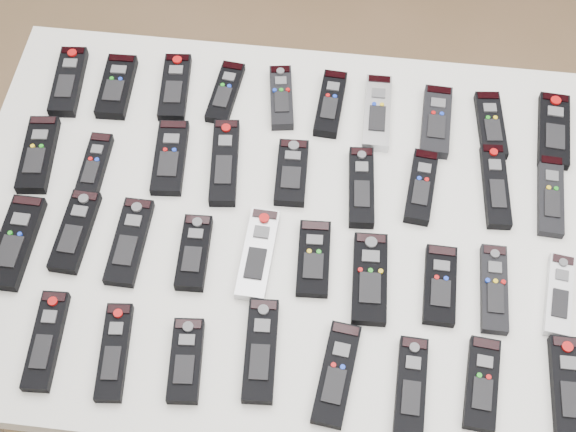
# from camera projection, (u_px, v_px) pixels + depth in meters

# --- Properties ---
(ground) EXTENTS (4.00, 4.00, 0.00)m
(ground) POSITION_uv_depth(u_px,v_px,m) (308.00, 330.00, 2.25)
(ground) COLOR olive
(ground) RESTS_ON ground
(table) EXTENTS (1.25, 0.88, 0.78)m
(table) POSITION_uv_depth(u_px,v_px,m) (288.00, 237.00, 1.57)
(table) COLOR white
(table) RESTS_ON ground
(remote_0) EXTENTS (0.07, 0.18, 0.02)m
(remote_0) POSITION_uv_depth(u_px,v_px,m) (68.00, 81.00, 1.69)
(remote_0) COLOR black
(remote_0) RESTS_ON table
(remote_1) EXTENTS (0.07, 0.16, 0.02)m
(remote_1) POSITION_uv_depth(u_px,v_px,m) (117.00, 86.00, 1.68)
(remote_1) COLOR black
(remote_1) RESTS_ON table
(remote_2) EXTENTS (0.07, 0.17, 0.02)m
(remote_2) POSITION_uv_depth(u_px,v_px,m) (175.00, 87.00, 1.68)
(remote_2) COLOR black
(remote_2) RESTS_ON table
(remote_3) EXTENTS (0.06, 0.16, 0.02)m
(remote_3) POSITION_uv_depth(u_px,v_px,m) (225.00, 92.00, 1.68)
(remote_3) COLOR black
(remote_3) RESTS_ON table
(remote_4) EXTENTS (0.07, 0.16, 0.02)m
(remote_4) POSITION_uv_depth(u_px,v_px,m) (281.00, 97.00, 1.67)
(remote_4) COLOR black
(remote_4) RESTS_ON table
(remote_5) EXTENTS (0.06, 0.16, 0.02)m
(remote_5) POSITION_uv_depth(u_px,v_px,m) (330.00, 104.00, 1.66)
(remote_5) COLOR black
(remote_5) RESTS_ON table
(remote_6) EXTENTS (0.06, 0.18, 0.02)m
(remote_6) POSITION_uv_depth(u_px,v_px,m) (377.00, 113.00, 1.65)
(remote_6) COLOR #B7B7BC
(remote_6) RESTS_ON table
(remote_7) EXTENTS (0.06, 0.17, 0.02)m
(remote_7) POSITION_uv_depth(u_px,v_px,m) (436.00, 121.00, 1.63)
(remote_7) COLOR black
(remote_7) RESTS_ON table
(remote_8) EXTENTS (0.07, 0.16, 0.02)m
(remote_8) POSITION_uv_depth(u_px,v_px,m) (491.00, 125.00, 1.63)
(remote_8) COLOR black
(remote_8) RESTS_ON table
(remote_9) EXTENTS (0.07, 0.18, 0.02)m
(remote_9) POSITION_uv_depth(u_px,v_px,m) (554.00, 130.00, 1.62)
(remote_9) COLOR black
(remote_9) RESTS_ON table
(remote_10) EXTENTS (0.08, 0.18, 0.02)m
(remote_10) POSITION_uv_depth(u_px,v_px,m) (38.00, 154.00, 1.59)
(remote_10) COLOR black
(remote_10) RESTS_ON table
(remote_11) EXTENTS (0.04, 0.15, 0.02)m
(remote_11) POSITION_uv_depth(u_px,v_px,m) (94.00, 167.00, 1.58)
(remote_11) COLOR black
(remote_11) RESTS_ON table
(remote_12) EXTENTS (0.07, 0.18, 0.02)m
(remote_12) POSITION_uv_depth(u_px,v_px,m) (170.00, 157.00, 1.59)
(remote_12) COLOR black
(remote_12) RESTS_ON table
(remote_13) EXTENTS (0.07, 0.20, 0.02)m
(remote_13) POSITION_uv_depth(u_px,v_px,m) (225.00, 162.00, 1.58)
(remote_13) COLOR black
(remote_13) RESTS_ON table
(remote_14) EXTENTS (0.06, 0.15, 0.02)m
(remote_14) POSITION_uv_depth(u_px,v_px,m) (292.00, 173.00, 1.57)
(remote_14) COLOR black
(remote_14) RESTS_ON table
(remote_15) EXTENTS (0.06, 0.18, 0.02)m
(remote_15) POSITION_uv_depth(u_px,v_px,m) (361.00, 187.00, 1.55)
(remote_15) COLOR black
(remote_15) RESTS_ON table
(remote_16) EXTENTS (0.06, 0.17, 0.02)m
(remote_16) POSITION_uv_depth(u_px,v_px,m) (421.00, 187.00, 1.55)
(remote_16) COLOR black
(remote_16) RESTS_ON table
(remote_17) EXTENTS (0.06, 0.19, 0.02)m
(remote_17) POSITION_uv_depth(u_px,v_px,m) (495.00, 186.00, 1.55)
(remote_17) COLOR black
(remote_17) RESTS_ON table
(remote_18) EXTENTS (0.05, 0.18, 0.02)m
(remote_18) POSITION_uv_depth(u_px,v_px,m) (551.00, 196.00, 1.54)
(remote_18) COLOR black
(remote_18) RESTS_ON table
(remote_19) EXTENTS (0.06, 0.19, 0.02)m
(remote_19) POSITION_uv_depth(u_px,v_px,m) (16.00, 242.00, 1.49)
(remote_19) COLOR black
(remote_19) RESTS_ON table
(remote_20) EXTENTS (0.06, 0.17, 0.02)m
(remote_20) POSITION_uv_depth(u_px,v_px,m) (75.00, 231.00, 1.50)
(remote_20) COLOR black
(remote_20) RESTS_ON table
(remote_21) EXTENTS (0.06, 0.18, 0.02)m
(remote_21) POSITION_uv_depth(u_px,v_px,m) (129.00, 242.00, 1.49)
(remote_21) COLOR black
(remote_21) RESTS_ON table
(remote_22) EXTENTS (0.06, 0.15, 0.02)m
(remote_22) POSITION_uv_depth(u_px,v_px,m) (194.00, 253.00, 1.47)
(remote_22) COLOR black
(remote_22) RESTS_ON table
(remote_23) EXTENTS (0.06, 0.19, 0.02)m
(remote_23) POSITION_uv_depth(u_px,v_px,m) (258.00, 254.00, 1.47)
(remote_23) COLOR #B7B7BC
(remote_23) RESTS_ON table
(remote_24) EXTENTS (0.07, 0.15, 0.02)m
(remote_24) POSITION_uv_depth(u_px,v_px,m) (314.00, 258.00, 1.47)
(remote_24) COLOR black
(remote_24) RESTS_ON table
(remote_25) EXTENTS (0.07, 0.18, 0.02)m
(remote_25) POSITION_uv_depth(u_px,v_px,m) (370.00, 278.00, 1.45)
(remote_25) COLOR black
(remote_25) RESTS_ON table
(remote_26) EXTENTS (0.06, 0.15, 0.02)m
(remote_26) POSITION_uv_depth(u_px,v_px,m) (440.00, 285.00, 1.44)
(remote_26) COLOR black
(remote_26) RESTS_ON table
(remote_27) EXTENTS (0.05, 0.17, 0.02)m
(remote_27) POSITION_uv_depth(u_px,v_px,m) (494.00, 289.00, 1.44)
(remote_27) COLOR black
(remote_27) RESTS_ON table
(remote_28) EXTENTS (0.06, 0.16, 0.02)m
(remote_28) POSITION_uv_depth(u_px,v_px,m) (559.00, 295.00, 1.43)
(remote_28) COLOR silver
(remote_28) RESTS_ON table
(remote_30) EXTENTS (0.06, 0.18, 0.02)m
(remote_30) POSITION_uv_depth(u_px,v_px,m) (46.00, 341.00, 1.38)
(remote_30) COLOR black
(remote_30) RESTS_ON table
(remote_31) EXTENTS (0.06, 0.18, 0.02)m
(remote_31) POSITION_uv_depth(u_px,v_px,m) (114.00, 352.00, 1.37)
(remote_31) COLOR black
(remote_31) RESTS_ON table
(remote_32) EXTENTS (0.07, 0.15, 0.02)m
(remote_32) POSITION_uv_depth(u_px,v_px,m) (186.00, 361.00, 1.36)
(remote_32) COLOR black
(remote_32) RESTS_ON table
(remote_33) EXTENTS (0.06, 0.19, 0.02)m
(remote_33) POSITION_uv_depth(u_px,v_px,m) (261.00, 350.00, 1.37)
(remote_33) COLOR black
(remote_33) RESTS_ON table
(remote_34) EXTENTS (0.07, 0.19, 0.02)m
(remote_34) POSITION_uv_depth(u_px,v_px,m) (337.00, 374.00, 1.35)
(remote_34) COLOR black
(remote_34) RESTS_ON table
(remote_35) EXTENTS (0.05, 0.17, 0.02)m
(remote_35) POSITION_uv_depth(u_px,v_px,m) (411.00, 387.00, 1.34)
(remote_35) COLOR black
(remote_35) RESTS_ON table
(remote_36) EXTENTS (0.06, 0.16, 0.02)m
(remote_36) POSITION_uv_depth(u_px,v_px,m) (482.00, 384.00, 1.34)
(remote_36) COLOR black
(remote_36) RESTS_ON table
(remote_37) EXTENTS (0.06, 0.18, 0.02)m
(remote_37) POSITION_uv_depth(u_px,v_px,m) (568.00, 388.00, 1.34)
(remote_37) COLOR black
(remote_37) RESTS_ON table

